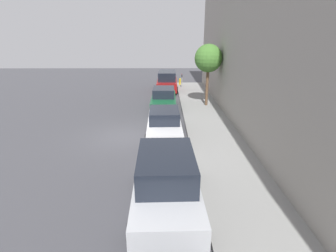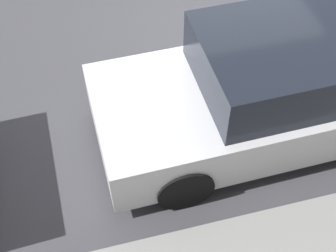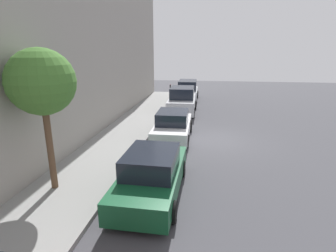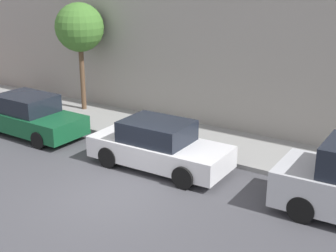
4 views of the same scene
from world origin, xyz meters
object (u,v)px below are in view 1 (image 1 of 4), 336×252
(parked_sedan_third, at_px, (164,124))
(parked_minivan_fifth, at_px, (167,81))
(street_tree, at_px, (208,59))
(parked_suv_second, at_px, (166,184))
(parking_meter_far, at_px, (182,79))
(parked_sedan_fourth, at_px, (164,99))
(fire_hydrant, at_px, (180,81))

(parked_sedan_third, relative_size, parked_minivan_fifth, 0.92)
(parked_sedan_third, bearing_deg, street_tree, 62.38)
(parked_sedan_third, height_order, street_tree, street_tree)
(parked_suv_second, xyz_separation_m, parking_meter_far, (1.66, 19.41, 0.07))
(parked_sedan_third, bearing_deg, parked_minivan_fifth, 88.94)
(parked_sedan_fourth, xyz_separation_m, fire_hydrant, (1.71, 8.83, -0.23))
(parked_sedan_third, bearing_deg, parking_meter_far, 82.42)
(parked_sedan_fourth, distance_m, street_tree, 4.43)
(parked_suv_second, distance_m, fire_hydrant, 21.13)
(parked_minivan_fifth, distance_m, fire_hydrant, 2.71)
(parked_sedan_third, height_order, parked_sedan_fourth, same)
(parked_minivan_fifth, xyz_separation_m, fire_hydrant, (1.41, 2.28, -0.43))
(parked_suv_second, height_order, street_tree, street_tree)
(parked_sedan_third, height_order, parking_meter_far, same)
(parked_sedan_fourth, bearing_deg, street_tree, 5.00)
(parking_meter_far, bearing_deg, fire_hydrant, 93.46)
(parked_suv_second, distance_m, parked_minivan_fifth, 18.78)
(parking_meter_far, distance_m, fire_hydrant, 1.73)
(parked_suv_second, bearing_deg, parked_sedan_fourth, 90.70)
(parked_sedan_fourth, distance_m, parked_minivan_fifth, 6.56)
(parked_minivan_fifth, bearing_deg, street_tree, -64.37)
(parked_minivan_fifth, bearing_deg, parked_sedan_third, -91.06)
(parked_sedan_fourth, xyz_separation_m, parked_minivan_fifth, (0.30, 6.55, 0.20))
(parked_suv_second, distance_m, parked_sedan_third, 6.35)
(parked_suv_second, relative_size, parked_minivan_fifth, 0.98)
(fire_hydrant, bearing_deg, parked_sedan_third, -96.35)
(parked_sedan_fourth, height_order, parking_meter_far, same)
(parked_sedan_fourth, distance_m, fire_hydrant, 8.99)
(parked_suv_second, bearing_deg, parked_minivan_fifth, 89.54)
(parked_sedan_fourth, bearing_deg, parked_minivan_fifth, 87.37)
(parked_suv_second, distance_m, parking_meter_far, 19.48)
(parked_suv_second, bearing_deg, fire_hydrant, 85.77)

